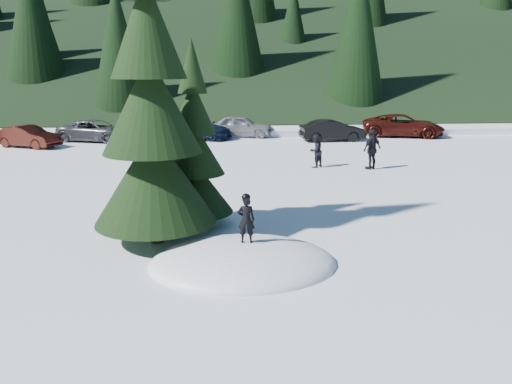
{
  "coord_description": "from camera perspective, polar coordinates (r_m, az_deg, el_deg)",
  "views": [
    {
      "loc": [
        -0.63,
        -11.1,
        4.54
      ],
      "look_at": [
        0.54,
        2.65,
        1.1
      ],
      "focal_mm": 35.0,
      "sensor_mm": 36.0,
      "label": 1
    }
  ],
  "objects": [
    {
      "name": "car_4",
      "position": [
        33.83,
        -1.76,
        7.54
      ],
      "size": [
        4.56,
        2.56,
        1.46
      ],
      "primitive_type": "imported",
      "rotation": [
        0.0,
        0.0,
        1.37
      ],
      "color": "gray",
      "rests_on": "ground"
    },
    {
      "name": "car_6",
      "position": [
        35.45,
        16.45,
        7.3
      ],
      "size": [
        5.88,
        3.89,
        1.5
      ],
      "primitive_type": "imported",
      "rotation": [
        0.0,
        0.0,
        1.29
      ],
      "color": "#350E09",
      "rests_on": "ground"
    },
    {
      "name": "car_2",
      "position": [
        33.37,
        -17.77,
        6.69
      ],
      "size": [
        5.29,
        3.67,
        1.34
      ],
      "primitive_type": "imported",
      "rotation": [
        0.0,
        0.0,
        1.24
      ],
      "color": "#424349",
      "rests_on": "ground"
    },
    {
      "name": "child_skier",
      "position": [
        11.83,
        -1.13,
        -3.18
      ],
      "size": [
        0.43,
        0.3,
        1.13
      ],
      "primitive_type": "imported",
      "rotation": [
        0.0,
        0.0,
        3.07
      ],
      "color": "black",
      "rests_on": "snow_mound"
    },
    {
      "name": "forest_hillside",
      "position": [
        65.58,
        -4.58,
        20.94
      ],
      "size": [
        200.0,
        60.0,
        25.0
      ],
      "primitive_type": null,
      "color": "black",
      "rests_on": "ground"
    },
    {
      "name": "car_3",
      "position": [
        33.17,
        -7.03,
        7.3
      ],
      "size": [
        5.39,
        3.94,
        1.45
      ],
      "primitive_type": "imported",
      "rotation": [
        0.0,
        0.0,
        1.14
      ],
      "color": "black",
      "rests_on": "ground"
    },
    {
      "name": "adult_0",
      "position": [
        23.5,
        6.83,
        4.69
      ],
      "size": [
        0.96,
        0.94,
        1.56
      ],
      "primitive_type": "imported",
      "rotation": [
        0.0,
        0.0,
        3.85
      ],
      "color": "black",
      "rests_on": "ground"
    },
    {
      "name": "spruce_short",
      "position": [
        14.51,
        -7.05,
        4.23
      ],
      "size": [
        2.2,
        2.2,
        5.37
      ],
      "color": "black",
      "rests_on": "ground"
    },
    {
      "name": "spruce_tall",
      "position": [
        13.05,
        -11.86,
        8.34
      ],
      "size": [
        3.2,
        3.2,
        8.6
      ],
      "color": "black",
      "rests_on": "ground"
    },
    {
      "name": "car_5",
      "position": [
        32.28,
        8.73,
        6.97
      ],
      "size": [
        4.21,
        1.74,
        1.35
      ],
      "primitive_type": "imported",
      "rotation": [
        0.0,
        0.0,
        1.65
      ],
      "color": "black",
      "rests_on": "ground"
    },
    {
      "name": "snow_mound",
      "position": [
        12.01,
        -1.49,
        -8.23
      ],
      "size": [
        4.48,
        3.52,
        0.96
      ],
      "primitive_type": "ellipsoid",
      "color": "white",
      "rests_on": "ground"
    },
    {
      "name": "ground",
      "position": [
        12.01,
        -1.49,
        -8.23
      ],
      "size": [
        200.0,
        200.0,
        0.0
      ],
      "primitive_type": "plane",
      "color": "white",
      "rests_on": "ground"
    },
    {
      "name": "adult_1",
      "position": [
        23.49,
        13.13,
        4.8
      ],
      "size": [
        1.16,
        0.96,
        1.86
      ],
      "primitive_type": "imported",
      "rotation": [
        0.0,
        0.0,
        3.7
      ],
      "color": "black",
      "rests_on": "ground"
    },
    {
      "name": "car_1",
      "position": [
        32.22,
        -24.6,
        5.78
      ],
      "size": [
        4.07,
        2.83,
        1.27
      ],
      "primitive_type": "imported",
      "rotation": [
        0.0,
        0.0,
        1.14
      ],
      "color": "black",
      "rests_on": "ground"
    }
  ]
}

